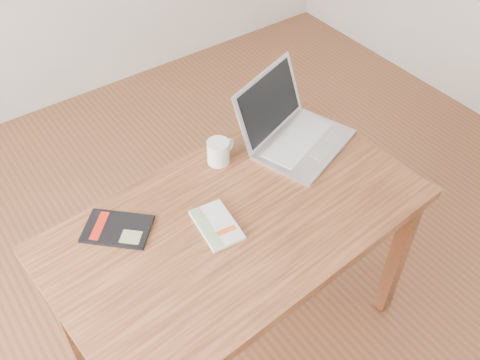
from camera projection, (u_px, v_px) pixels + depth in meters
room at (251, 44)px, 1.43m from camera, size 4.04×4.04×2.70m
desk at (238, 235)px, 1.85m from camera, size 1.32×0.82×0.75m
white_guidebook at (217, 225)px, 1.76m from camera, size 0.14×0.21×0.02m
black_guidebook at (117, 229)px, 1.75m from camera, size 0.25×0.25×0.01m
laptop at (292, 130)px, 2.04m from camera, size 0.46×0.44×0.25m
coffee_mug at (219, 151)px, 1.96m from camera, size 0.12×0.08×0.09m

